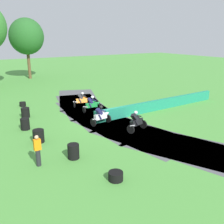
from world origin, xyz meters
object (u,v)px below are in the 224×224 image
(motorcycle_trailing_white, at_px, (101,115))
(traffic_cone, at_px, (161,105))
(tire_stack_mid_a, at_px, (25,113))
(tire_stack_far, at_px, (39,136))
(motorcycle_lead_orange, at_px, (82,100))
(tire_stack_extra_a, at_px, (73,151))
(motorcycle_fourth_black, at_px, (137,121))
(track_marshal, at_px, (38,151))
(tire_stack_near, at_px, (23,104))
(tire_stack_extra_b, at_px, (116,176))
(tire_stack_mid_b, at_px, (25,124))
(motorcycle_chase_green, at_px, (92,104))

(motorcycle_trailing_white, xyz_separation_m, traffic_cone, (6.90, 1.09, -0.44))
(tire_stack_mid_a, height_order, traffic_cone, tire_stack_mid_a)
(motorcycle_trailing_white, height_order, tire_stack_far, motorcycle_trailing_white)
(motorcycle_lead_orange, height_order, tire_stack_extra_a, motorcycle_lead_orange)
(motorcycle_trailing_white, distance_m, tire_stack_extra_a, 5.70)
(tire_stack_extra_a, bearing_deg, motorcycle_trailing_white, 45.10)
(motorcycle_fourth_black, bearing_deg, track_marshal, -168.94)
(tire_stack_near, distance_m, traffic_cone, 12.73)
(tire_stack_extra_a, height_order, track_marshal, track_marshal)
(tire_stack_mid_a, distance_m, traffic_cone, 11.75)
(tire_stack_near, relative_size, tire_stack_far, 0.71)
(tire_stack_extra_a, bearing_deg, tire_stack_extra_b, -76.57)
(tire_stack_near, height_order, tire_stack_mid_b, tire_stack_mid_b)
(motorcycle_trailing_white, height_order, tire_stack_extra_b, motorcycle_trailing_white)
(motorcycle_chase_green, xyz_separation_m, motorcycle_trailing_white, (-0.95, -3.21, -0.00))
(tire_stack_extra_b, height_order, traffic_cone, traffic_cone)
(tire_stack_extra_b, bearing_deg, track_marshal, 128.35)
(motorcycle_fourth_black, bearing_deg, traffic_cone, 32.66)
(tire_stack_mid_b, bearing_deg, motorcycle_fourth_black, -33.21)
(motorcycle_lead_orange, height_order, tire_stack_mid_a, motorcycle_lead_orange)
(motorcycle_trailing_white, bearing_deg, motorcycle_chase_green, 73.47)
(tire_stack_mid_a, relative_size, tire_stack_mid_b, 1.00)
(motorcycle_lead_orange, bearing_deg, motorcycle_chase_green, -90.08)
(motorcycle_trailing_white, xyz_separation_m, tire_stack_near, (-3.67, 8.19, -0.46))
(tire_stack_mid_a, bearing_deg, track_marshal, -100.18)
(tire_stack_mid_a, height_order, tire_stack_extra_a, same)
(motorcycle_trailing_white, height_order, tire_stack_mid_a, motorcycle_trailing_white)
(motorcycle_chase_green, bearing_deg, motorcycle_fourth_black, -85.28)
(motorcycle_lead_orange, xyz_separation_m, tire_stack_mid_a, (-5.27, -0.53, -0.23))
(motorcycle_lead_orange, bearing_deg, tire_stack_extra_a, -118.51)
(tire_stack_near, distance_m, tire_stack_extra_a, 12.23)
(tire_stack_mid_b, height_order, traffic_cone, tire_stack_mid_b)
(motorcycle_chase_green, distance_m, traffic_cone, 6.33)
(tire_stack_near, relative_size, tire_stack_mid_a, 0.71)
(motorcycle_trailing_white, height_order, traffic_cone, motorcycle_trailing_white)
(motorcycle_fourth_black, relative_size, tire_stack_near, 2.96)
(motorcycle_trailing_white, xyz_separation_m, track_marshal, (-5.83, -3.84, 0.16))
(motorcycle_fourth_black, bearing_deg, tire_stack_mid_a, 129.23)
(motorcycle_fourth_black, xyz_separation_m, tire_stack_mid_b, (-6.47, 4.23, -0.24))
(motorcycle_lead_orange, xyz_separation_m, tire_stack_near, (-4.62, 3.06, -0.43))
(tire_stack_near, height_order, traffic_cone, traffic_cone)
(motorcycle_chase_green, xyz_separation_m, tire_stack_near, (-4.62, 4.97, -0.46))
(motorcycle_lead_orange, relative_size, motorcycle_trailing_white, 1.04)
(motorcycle_lead_orange, bearing_deg, motorcycle_trailing_white, -100.57)
(tire_stack_mid_b, distance_m, tire_stack_far, 2.71)
(motorcycle_fourth_black, distance_m, tire_stack_mid_a, 9.07)
(tire_stack_far, height_order, tire_stack_extra_a, same)
(tire_stack_far, xyz_separation_m, tire_stack_extra_a, (0.91, -3.14, 0.00))
(tire_stack_near, bearing_deg, track_marshal, -100.19)
(motorcycle_chase_green, xyz_separation_m, track_marshal, (-6.78, -7.06, 0.16))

